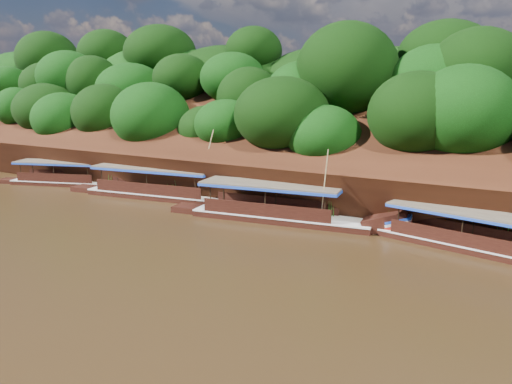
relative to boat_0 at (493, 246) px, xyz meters
The scene contains 7 objects.
ground 14.47m from the boat_0, 148.73° to the right, with size 160.00×160.00×0.00m, color black.
riverbank 19.66m from the boat_0, 129.11° to the left, with size 120.00×30.06×19.40m.
boat_0 is the anchor object (origin of this frame).
boat_1 13.28m from the boat_0, behind, with size 15.90×4.52×6.05m.
boat_2 25.55m from the boat_0, behind, with size 17.27×4.68×7.27m.
boat_3 38.02m from the boat_0, behind, with size 12.98×6.15×2.78m.
reeds 15.51m from the boat_0, behind, with size 49.84×2.34×2.18m.
Camera 1 is at (14.56, -23.40, 9.77)m, focal length 35.00 mm.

